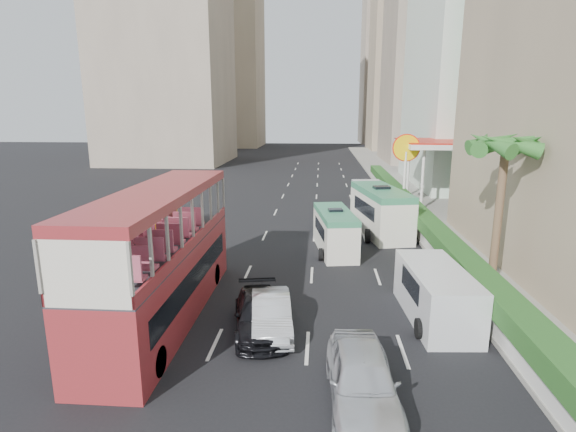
# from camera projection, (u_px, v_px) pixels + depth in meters

# --- Properties ---
(ground_plane) EXTENTS (200.00, 200.00, 0.00)m
(ground_plane) POSITION_uv_depth(u_px,v_px,m) (319.00, 321.00, 17.19)
(ground_plane) COLOR black
(ground_plane) RESTS_ON ground
(double_decker_bus) EXTENTS (2.50, 11.00, 5.06)m
(double_decker_bus) POSITION_uv_depth(u_px,v_px,m) (162.00, 255.00, 17.05)
(double_decker_bus) COLOR maroon
(double_decker_bus) RESTS_ON ground
(car_silver_lane_a) EXTENTS (1.94, 4.14, 1.31)m
(car_silver_lane_a) POSITION_uv_depth(u_px,v_px,m) (271.00, 330.00, 16.50)
(car_silver_lane_a) COLOR silver
(car_silver_lane_a) RESTS_ON ground
(car_silver_lane_b) EXTENTS (2.03, 4.64, 1.56)m
(car_silver_lane_b) POSITION_uv_depth(u_px,v_px,m) (361.00, 404.00, 12.33)
(car_silver_lane_b) COLOR silver
(car_silver_lane_b) RESTS_ON ground
(car_black) EXTENTS (2.52, 4.62, 1.27)m
(car_black) POSITION_uv_depth(u_px,v_px,m) (260.00, 330.00, 16.49)
(car_black) COLOR black
(car_black) RESTS_ON ground
(van_asset) EXTENTS (2.69, 5.27, 1.43)m
(van_asset) POSITION_uv_depth(u_px,v_px,m) (335.00, 229.00, 30.67)
(van_asset) COLOR silver
(van_asset) RESTS_ON ground
(minibus_near) EXTENTS (2.54, 5.50, 2.35)m
(minibus_near) POSITION_uv_depth(u_px,v_px,m) (335.00, 231.00, 25.69)
(minibus_near) COLOR silver
(minibus_near) RESTS_ON ground
(minibus_far) EXTENTS (3.51, 7.05, 2.99)m
(minibus_far) POSITION_uv_depth(u_px,v_px,m) (380.00, 211.00, 29.36)
(minibus_far) COLOR silver
(minibus_far) RESTS_ON ground
(panel_van_near) EXTENTS (2.37, 5.18, 2.02)m
(panel_van_near) POSITION_uv_depth(u_px,v_px,m) (436.00, 294.00, 17.22)
(panel_van_near) COLOR silver
(panel_van_near) RESTS_ON ground
(panel_van_far) EXTENTS (3.00, 5.93, 2.27)m
(panel_van_far) POSITION_uv_depth(u_px,v_px,m) (372.00, 199.00, 35.51)
(panel_van_far) COLOR silver
(panel_van_far) RESTS_ON ground
(sidewalk) EXTENTS (6.00, 120.00, 0.18)m
(sidewalk) POSITION_uv_depth(u_px,v_px,m) (420.00, 199.00, 40.82)
(sidewalk) COLOR #99968C
(sidewalk) RESTS_ON ground
(kerb_wall) EXTENTS (0.30, 44.00, 1.00)m
(kerb_wall) POSITION_uv_depth(u_px,v_px,m) (413.00, 221.00, 30.20)
(kerb_wall) COLOR silver
(kerb_wall) RESTS_ON sidewalk
(hedge) EXTENTS (1.10, 44.00, 0.70)m
(hedge) POSITION_uv_depth(u_px,v_px,m) (414.00, 208.00, 30.01)
(hedge) COLOR #2D6626
(hedge) RESTS_ON kerb_wall
(palm_tree) EXTENTS (0.36, 0.36, 6.40)m
(palm_tree) POSITION_uv_depth(u_px,v_px,m) (498.00, 216.00, 19.76)
(palm_tree) COLOR brown
(palm_tree) RESTS_ON sidewalk
(shell_station) EXTENTS (6.50, 8.00, 5.50)m
(shell_station) POSITION_uv_depth(u_px,v_px,m) (439.00, 173.00, 38.20)
(shell_station) COLOR silver
(shell_station) RESTS_ON ground
(tower_far_a) EXTENTS (14.00, 14.00, 44.00)m
(tower_far_a) POSITION_uv_depth(u_px,v_px,m) (407.00, 40.00, 90.67)
(tower_far_a) COLOR tan
(tower_far_a) RESTS_ON ground
(tower_far_b) EXTENTS (14.00, 14.00, 40.00)m
(tower_far_b) POSITION_uv_depth(u_px,v_px,m) (391.00, 62.00, 112.49)
(tower_far_b) COLOR tan
(tower_far_b) RESTS_ON ground
(tower_left_b) EXTENTS (16.00, 16.00, 46.00)m
(tower_left_b) POSITION_uv_depth(u_px,v_px,m) (225.00, 43.00, 100.98)
(tower_left_b) COLOR tan
(tower_left_b) RESTS_ON ground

